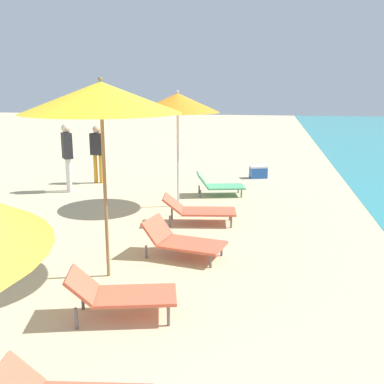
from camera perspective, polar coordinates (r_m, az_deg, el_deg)
umbrella_second at (r=6.52m, az=-11.12°, el=11.28°), size 2.21×2.21×2.86m
lounger_second_shoreside at (r=7.60m, az=-1.25°, el=-5.92°), size 1.40×0.91×0.61m
lounger_second_inland at (r=5.77m, az=-8.83°, el=-12.15°), size 1.39×0.85×0.60m
umbrella_farthest at (r=10.39m, az=-1.79°, el=10.87°), size 1.87×1.87×2.62m
lounger_farthest_shoreside at (r=11.73m, az=3.29°, el=0.88°), size 1.30×0.86×0.58m
lounger_farthest_inland at (r=9.36m, az=0.76°, el=-2.14°), size 1.53×0.81×0.58m
person_walking_near at (r=13.35m, az=-11.54°, el=5.27°), size 0.38×0.25×1.63m
person_walking_mid at (r=12.42m, az=-15.07°, el=4.97°), size 0.39×0.42×1.78m
cooler_box at (r=14.04m, az=8.14°, el=2.47°), size 0.58×0.46×0.37m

